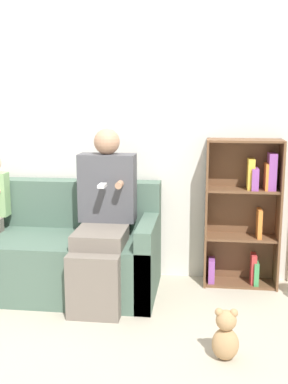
{
  "coord_description": "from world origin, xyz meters",
  "views": [
    {
      "loc": [
        0.95,
        -3.09,
        1.54
      ],
      "look_at": [
        0.5,
        0.54,
        0.81
      ],
      "focal_mm": 45.0,
      "sensor_mm": 36.0,
      "label": 1
    }
  ],
  "objects": [
    {
      "name": "back_wall",
      "position": [
        0.0,
        0.93,
        1.27
      ],
      "size": [
        10.0,
        0.06,
        2.55
      ],
      "color": "silver",
      "rests_on": "ground_plane"
    },
    {
      "name": "bookshelf",
      "position": [
        1.3,
        0.8,
        0.61
      ],
      "size": [
        0.6,
        0.26,
        1.21
      ],
      "color": "brown",
      "rests_on": "ground_plane"
    },
    {
      "name": "adult_seated",
      "position": [
        0.21,
        0.38,
        0.67
      ],
      "size": [
        0.44,
        0.72,
        1.3
      ],
      "color": "#70665B",
      "rests_on": "ground_plane"
    },
    {
      "name": "couch",
      "position": [
        -0.27,
        0.5,
        0.3
      ],
      "size": [
        1.76,
        0.8,
        0.85
      ],
      "color": "#4C6656",
      "rests_on": "ground_plane"
    },
    {
      "name": "teddy_bear",
      "position": [
        1.11,
        -0.43,
        0.15
      ],
      "size": [
        0.16,
        0.13,
        0.33
      ],
      "color": "tan",
      "rests_on": "ground_plane"
    },
    {
      "name": "ground_plane",
      "position": [
        0.0,
        0.0,
        0.0
      ],
      "size": [
        14.0,
        14.0,
        0.0
      ],
      "primitive_type": "plane",
      "color": "#B2A893"
    }
  ]
}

